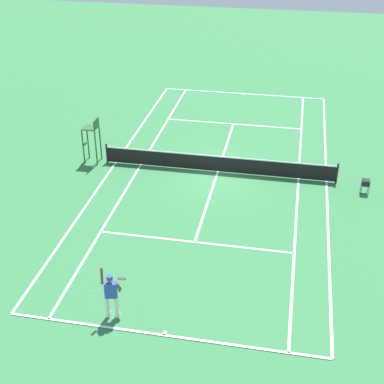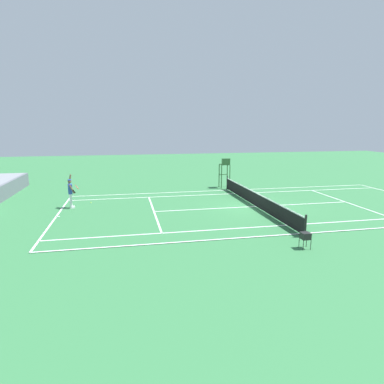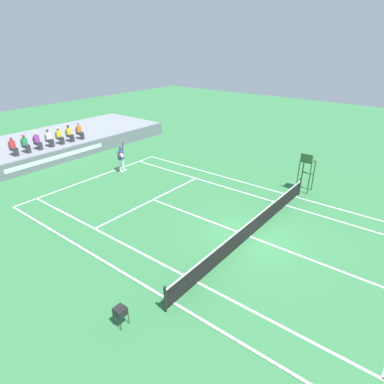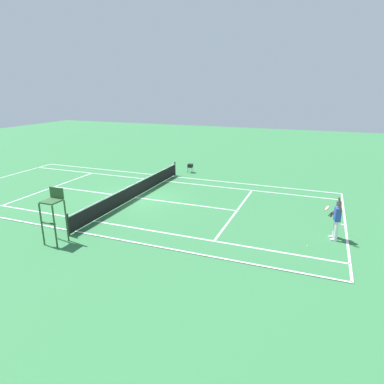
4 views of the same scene
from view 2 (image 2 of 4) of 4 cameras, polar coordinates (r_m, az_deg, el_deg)
ground_plane at (r=21.44m, az=10.79°, el=-2.50°), size 80.00×80.00×0.00m
court at (r=21.44m, az=10.79°, el=-2.48°), size 11.08×23.88×0.03m
net at (r=21.32m, az=10.84°, el=-1.14°), size 11.98×0.10×1.07m
tennis_player at (r=21.82m, az=-20.06°, el=-0.09°), size 0.75×0.72×2.08m
tennis_ball at (r=23.03m, az=-16.91°, el=-1.75°), size 0.07×0.07×0.07m
umpire_chair at (r=27.33m, az=5.63°, el=3.93°), size 0.77×0.77×2.44m
ball_hopper at (r=14.71m, az=18.84°, el=-7.06°), size 0.36×0.36×0.70m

